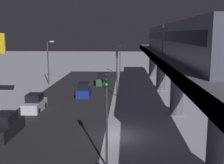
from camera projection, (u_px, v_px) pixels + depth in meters
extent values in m
plane|color=silver|center=(114.00, 136.00, 24.41)|extent=(240.00, 240.00, 0.00)
cube|color=#28282D|center=(43.00, 134.00, 24.72)|extent=(11.00, 84.35, 0.01)
cube|color=slate|center=(194.00, 68.00, 23.07)|extent=(5.00, 84.35, 0.80)
cube|color=#38383D|center=(165.00, 67.00, 23.19)|extent=(0.24, 82.67, 0.80)
cylinder|color=slate|center=(153.00, 63.00, 58.22)|extent=(1.40, 1.40, 5.65)
cylinder|color=slate|center=(161.00, 72.00, 44.38)|extent=(1.40, 1.40, 5.65)
cylinder|color=slate|center=(177.00, 89.00, 30.54)|extent=(1.40, 1.40, 5.65)
cylinder|color=slate|center=(219.00, 135.00, 16.70)|extent=(1.40, 1.40, 5.65)
cube|color=#4C5160|center=(196.00, 42.00, 22.37)|extent=(2.90, 18.00, 3.40)
cube|color=black|center=(196.00, 37.00, 22.30)|extent=(2.94, 16.20, 0.90)
cube|color=#4C5160|center=(164.00, 38.00, 40.68)|extent=(2.90, 18.00, 3.40)
cube|color=black|center=(164.00, 36.00, 40.61)|extent=(2.94, 16.20, 0.90)
cube|color=silver|center=(35.00, 106.00, 32.41)|extent=(1.80, 4.18, 1.10)
cube|color=black|center=(34.00, 98.00, 32.25)|extent=(1.58, 2.01, 0.87)
cylinder|color=black|center=(39.00, 111.00, 31.13)|extent=(0.20, 0.64, 0.64)
cylinder|color=black|center=(24.00, 111.00, 31.22)|extent=(0.20, 0.64, 0.64)
cylinder|color=black|center=(45.00, 105.00, 33.69)|extent=(0.20, 0.64, 0.64)
cylinder|color=black|center=(31.00, 105.00, 33.77)|extent=(0.20, 0.64, 0.64)
cube|color=navy|center=(84.00, 92.00, 40.04)|extent=(1.80, 4.02, 1.10)
cube|color=black|center=(84.00, 85.00, 39.87)|extent=(1.58, 1.93, 0.87)
cube|color=black|center=(5.00, 129.00, 24.48)|extent=(1.80, 4.67, 1.10)
cube|color=black|center=(5.00, 118.00, 24.31)|extent=(1.58, 2.24, 0.87)
cube|color=#2D6038|center=(102.00, 81.00, 49.44)|extent=(1.80, 4.22, 1.10)
cube|color=black|center=(102.00, 76.00, 49.27)|extent=(1.58, 2.03, 0.87)
cylinder|color=#2D2D2D|center=(107.00, 128.00, 18.21)|extent=(0.16, 0.16, 5.50)
cube|color=black|center=(106.00, 79.00, 17.66)|extent=(0.32, 0.32, 0.90)
sphere|color=black|center=(106.00, 75.00, 17.43)|extent=(0.20, 0.20, 0.20)
sphere|color=black|center=(106.00, 80.00, 17.49)|extent=(0.20, 0.20, 0.20)
sphere|color=#19E53F|center=(106.00, 85.00, 17.54)|extent=(0.20, 0.20, 0.20)
cylinder|color=#2D2D2D|center=(117.00, 77.00, 39.53)|extent=(0.16, 0.16, 5.50)
cube|color=black|center=(117.00, 55.00, 38.99)|extent=(0.32, 0.32, 0.90)
sphere|color=black|center=(117.00, 53.00, 38.76)|extent=(0.20, 0.20, 0.20)
sphere|color=black|center=(117.00, 55.00, 38.81)|extent=(0.20, 0.20, 0.20)
sphere|color=#19E53F|center=(117.00, 57.00, 38.86)|extent=(0.20, 0.20, 0.20)
cylinder|color=#2D2D2D|center=(120.00, 62.00, 60.86)|extent=(0.16, 0.16, 5.50)
cube|color=black|center=(120.00, 47.00, 60.32)|extent=(0.32, 0.32, 0.90)
sphere|color=red|center=(120.00, 46.00, 60.09)|extent=(0.20, 0.20, 0.20)
sphere|color=black|center=(120.00, 47.00, 60.14)|extent=(0.20, 0.20, 0.20)
sphere|color=black|center=(120.00, 49.00, 60.19)|extent=(0.20, 0.20, 0.20)
cylinder|color=#38383D|center=(48.00, 63.00, 48.99)|extent=(0.20, 0.20, 7.50)
ellipsoid|color=#F4E5B2|center=(52.00, 42.00, 48.32)|extent=(0.90, 0.44, 0.30)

